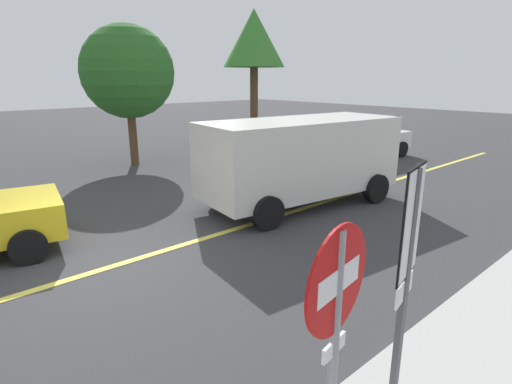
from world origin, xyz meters
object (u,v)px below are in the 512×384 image
(stop_sign, at_px, (335,329))
(tree_right_verge, at_px, (128,72))
(speed_limit_sign, at_px, (408,252))
(car_white_near_curb, at_px, (364,137))
(tree_left_verge, at_px, (254,40))
(white_van, at_px, (302,156))

(stop_sign, relative_size, tree_right_verge, 0.46)
(stop_sign, height_order, speed_limit_sign, speed_limit_sign)
(car_white_near_curb, height_order, tree_right_verge, tree_right_verge)
(speed_limit_sign, distance_m, tree_left_verge, 16.84)
(tree_right_verge, bearing_deg, speed_limit_sign, -105.09)
(tree_left_verge, bearing_deg, stop_sign, -129.36)
(speed_limit_sign, bearing_deg, white_van, 49.80)
(speed_limit_sign, xyz_separation_m, car_white_near_curb, (11.18, 7.96, -0.92))
(stop_sign, height_order, tree_left_verge, tree_left_verge)
(stop_sign, relative_size, tree_left_verge, 0.38)
(speed_limit_sign, relative_size, car_white_near_curb, 0.58)
(white_van, relative_size, tree_left_verge, 0.87)
(white_van, relative_size, tree_right_verge, 1.07)
(tree_right_verge, bearing_deg, stop_sign, -109.58)
(speed_limit_sign, relative_size, tree_left_verge, 0.41)
(tree_left_verge, bearing_deg, tree_right_verge, -176.58)
(white_van, xyz_separation_m, car_white_near_curb, (6.69, 2.65, -0.42))
(stop_sign, bearing_deg, speed_limit_sign, 6.46)
(tree_right_verge, bearing_deg, car_white_near_curb, -32.77)
(car_white_near_curb, distance_m, tree_left_verge, 6.80)
(stop_sign, height_order, car_white_near_curb, stop_sign)
(stop_sign, height_order, tree_right_verge, tree_right_verge)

